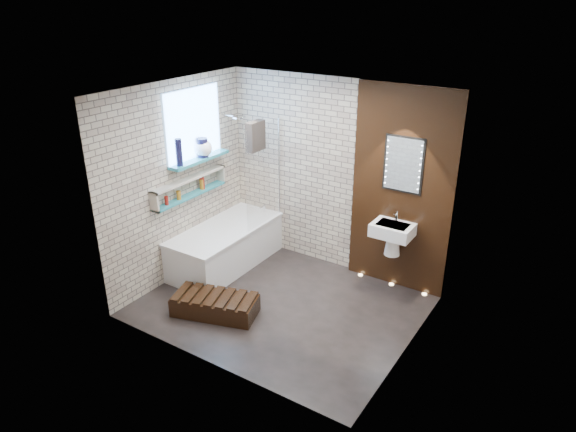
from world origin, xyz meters
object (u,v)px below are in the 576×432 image
Objects in this scene: washbasin at (392,234)px; walnut_step at (215,305)px; bath_screen at (264,175)px; bathtub at (226,246)px; led_mirror at (403,165)px.

walnut_step is at bearing -132.74° from washbasin.
bath_screen is 1.90m from walnut_step.
washbasin is at bearing 5.78° from bath_screen.
walnut_step is (-1.52, -1.65, -0.68)m from washbasin.
bathtub is at bearing -163.99° from washbasin.
washbasin is 0.83× the size of led_mirror.
bath_screen is at bearing -174.22° from washbasin.
bath_screen is 1.41× the size of walnut_step.
led_mirror reaches higher than walnut_step.
led_mirror is at bearing 10.66° from bath_screen.
bath_screen is at bearing 101.49° from walnut_step.
led_mirror is (0.00, 0.16, 0.86)m from washbasin.
bathtub is at bearing -160.22° from led_mirror.
bath_screen is 2.41× the size of washbasin.
bathtub is at bearing 122.51° from walnut_step.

